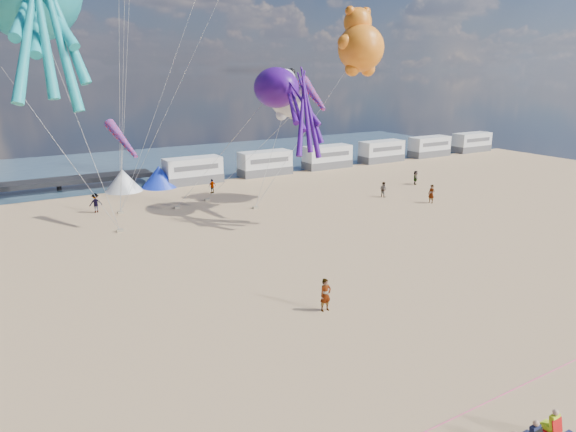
# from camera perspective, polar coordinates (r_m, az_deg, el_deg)

# --- Properties ---
(ground) EXTENTS (120.00, 120.00, 0.00)m
(ground) POSITION_cam_1_polar(r_m,az_deg,el_deg) (25.07, 10.30, -14.74)
(ground) COLOR tan
(ground) RESTS_ON ground
(water) EXTENTS (120.00, 120.00, 0.00)m
(water) POSITION_cam_1_polar(r_m,az_deg,el_deg) (73.55, -19.02, 5.10)
(water) COLOR #344E63
(water) RESTS_ON ground
(motorhome_0) EXTENTS (6.60, 2.50, 3.00)m
(motorhome_0) POSITION_cam_1_polar(r_m,az_deg,el_deg) (60.68, -10.52, 5.00)
(motorhome_0) COLOR silver
(motorhome_0) RESTS_ON ground
(motorhome_1) EXTENTS (6.60, 2.50, 3.00)m
(motorhome_1) POSITION_cam_1_polar(r_m,az_deg,el_deg) (64.53, -2.57, 5.89)
(motorhome_1) COLOR silver
(motorhome_1) RESTS_ON ground
(motorhome_2) EXTENTS (6.60, 2.50, 3.00)m
(motorhome_2) POSITION_cam_1_polar(r_m,az_deg,el_deg) (69.47, 4.38, 6.57)
(motorhome_2) COLOR silver
(motorhome_2) RESTS_ON ground
(motorhome_3) EXTENTS (6.60, 2.50, 3.00)m
(motorhome_3) POSITION_cam_1_polar(r_m,az_deg,el_deg) (75.29, 10.35, 7.08)
(motorhome_3) COLOR silver
(motorhome_3) RESTS_ON ground
(motorhome_4) EXTENTS (6.60, 2.50, 3.00)m
(motorhome_4) POSITION_cam_1_polar(r_m,az_deg,el_deg) (81.80, 15.43, 7.45)
(motorhome_4) COLOR silver
(motorhome_4) RESTS_ON ground
(motorhome_5) EXTENTS (6.60, 2.50, 3.00)m
(motorhome_5) POSITION_cam_1_polar(r_m,az_deg,el_deg) (88.85, 19.74, 7.72)
(motorhome_5) COLOR silver
(motorhome_5) RESTS_ON ground
(tent_white) EXTENTS (4.00, 4.00, 2.40)m
(tent_white) POSITION_cam_1_polar(r_m,az_deg,el_deg) (58.51, -17.86, 3.80)
(tent_white) COLOR white
(tent_white) RESTS_ON ground
(tent_blue) EXTENTS (4.00, 4.00, 2.40)m
(tent_blue) POSITION_cam_1_polar(r_m,az_deg,el_deg) (59.50, -14.11, 4.27)
(tent_blue) COLOR #1933CC
(tent_blue) RESTS_ON ground
(rope_line) EXTENTS (34.00, 0.03, 0.03)m
(rope_line) POSITION_cam_1_polar(r_m,az_deg,el_deg) (22.21, 19.29, -19.83)
(rope_line) COLOR #F2338C
(rope_line) RESTS_ON ground
(standing_person) EXTENTS (0.68, 0.45, 1.86)m
(standing_person) POSITION_cam_1_polar(r_m,az_deg,el_deg) (28.23, 4.19, -8.73)
(standing_person) COLOR tan
(standing_person) RESTS_ON ground
(beachgoer_1) EXTENTS (0.63, 0.85, 1.58)m
(beachgoer_1) POSITION_cam_1_polar(r_m,az_deg,el_deg) (54.15, 10.54, 2.93)
(beachgoer_1) COLOR #7F6659
(beachgoer_1) RESTS_ON ground
(beachgoer_2) EXTENTS (0.89, 0.70, 1.80)m
(beachgoer_2) POSITION_cam_1_polar(r_m,az_deg,el_deg) (50.52, -20.60, 1.37)
(beachgoer_2) COLOR #7F6659
(beachgoer_2) RESTS_ON ground
(beachgoer_3) EXTENTS (1.10, 0.79, 1.53)m
(beachgoer_3) POSITION_cam_1_polar(r_m,az_deg,el_deg) (55.43, -8.42, 3.30)
(beachgoer_3) COLOR #7F6659
(beachgoer_3) RESTS_ON ground
(beachgoer_4) EXTENTS (0.90, 0.95, 1.58)m
(beachgoer_4) POSITION_cam_1_polar(r_m,az_deg,el_deg) (60.97, 13.99, 4.16)
(beachgoer_4) COLOR #7F6659
(beachgoer_4) RESTS_ON ground
(beachgoer_5) EXTENTS (0.77, 1.78, 1.85)m
(beachgoer_5) POSITION_cam_1_polar(r_m,az_deg,el_deg) (52.63, 15.64, 2.38)
(beachgoer_5) COLOR #7F6659
(beachgoer_5) RESTS_ON ground
(sandbag_a) EXTENTS (0.50, 0.35, 0.22)m
(sandbag_a) POSITION_cam_1_polar(r_m,az_deg,el_deg) (43.98, -18.19, -1.54)
(sandbag_a) COLOR gray
(sandbag_a) RESTS_ON ground
(sandbag_b) EXTENTS (0.50, 0.35, 0.22)m
(sandbag_b) POSITION_cam_1_polar(r_m,az_deg,el_deg) (49.88, -12.25, 0.92)
(sandbag_b) COLOR gray
(sandbag_b) RESTS_ON ground
(sandbag_c) EXTENTS (0.50, 0.35, 0.22)m
(sandbag_c) POSITION_cam_1_polar(r_m,az_deg,el_deg) (48.86, -3.64, 0.95)
(sandbag_c) COLOR gray
(sandbag_c) RESTS_ON ground
(sandbag_d) EXTENTS (0.50, 0.35, 0.22)m
(sandbag_d) POSITION_cam_1_polar(r_m,az_deg,el_deg) (52.33, -8.98, 1.79)
(sandbag_d) COLOR gray
(sandbag_d) RESTS_ON ground
(sandbag_e) EXTENTS (0.50, 0.35, 0.22)m
(sandbag_e) POSITION_cam_1_polar(r_m,az_deg,el_deg) (49.49, -18.13, 0.37)
(sandbag_e) COLOR gray
(sandbag_e) RESTS_ON ground
(kite_octopus_purple) EXTENTS (3.81, 8.52, 9.64)m
(kite_octopus_purple) POSITION_cam_1_polar(r_m,az_deg,el_deg) (46.32, -1.35, 14.06)
(kite_octopus_purple) COLOR #400D7F
(kite_panda) EXTENTS (4.12, 3.91, 5.46)m
(kite_panda) POSITION_cam_1_polar(r_m,az_deg,el_deg) (47.73, -0.02, 12.85)
(kite_panda) COLOR silver
(kite_teddy_orange) EXTENTS (5.79, 5.51, 7.46)m
(kite_teddy_orange) POSITION_cam_1_polar(r_m,az_deg,el_deg) (51.08, 8.10, 17.98)
(kite_teddy_orange) COLOR orange
(windsock_mid) EXTENTS (2.00, 5.34, 5.25)m
(windsock_mid) POSITION_cam_1_polar(r_m,az_deg,el_deg) (45.61, 2.79, 13.34)
(windsock_mid) COLOR red
(windsock_right) EXTENTS (1.94, 5.02, 4.95)m
(windsock_right) POSITION_cam_1_polar(r_m,az_deg,el_deg) (44.84, -17.94, 8.08)
(windsock_right) COLOR red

